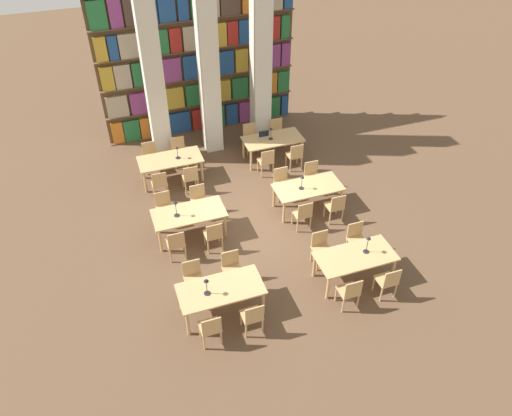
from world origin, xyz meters
TOP-DOWN VIEW (x-y plane):
  - ground_plane at (0.00, 0.00)m, footprint 40.00×40.00m
  - bookshelf_bank at (0.01, 5.18)m, footprint 6.23×0.35m
  - pillar_left at (-1.61, 3.91)m, footprint 0.54×0.54m
  - pillar_center at (0.00, 3.91)m, footprint 0.54×0.54m
  - pillar_right at (1.61, 3.91)m, footprint 0.54×0.54m
  - reading_table_0 at (-1.61, -2.62)m, footprint 1.81×0.88m
  - chair_0 at (-2.04, -3.35)m, footprint 0.42×0.40m
  - chair_1 at (-2.04, -1.90)m, footprint 0.42×0.40m
  - chair_2 at (-1.15, -3.35)m, footprint 0.42×0.40m
  - chair_3 at (-1.15, -1.90)m, footprint 0.42×0.40m
  - desk_lamp_0 at (-1.91, -2.67)m, footprint 0.14×0.14m
  - reading_table_1 at (1.53, -2.69)m, footprint 1.81×0.88m
  - chair_4 at (1.03, -3.41)m, footprint 0.42×0.40m
  - chair_5 at (1.03, -1.96)m, footprint 0.42×0.40m
  - chair_6 at (1.97, -3.41)m, footprint 0.42×0.40m
  - chair_7 at (1.97, -1.96)m, footprint 0.42×0.40m
  - desk_lamp_1 at (1.81, -2.65)m, footprint 0.14×0.14m
  - reading_table_2 at (-1.67, 0.04)m, footprint 1.81×0.88m
  - chair_8 at (-2.17, -0.68)m, footprint 0.42×0.40m
  - chair_9 at (-2.17, 0.77)m, footprint 0.42×0.40m
  - chair_10 at (-1.24, -0.68)m, footprint 0.42×0.40m
  - chair_11 at (-1.24, 0.77)m, footprint 0.42×0.40m
  - desk_lamp_2 at (-1.97, 0.02)m, footprint 0.14×0.14m
  - reading_table_3 at (1.58, 0.05)m, footprint 1.81×0.88m
  - chair_12 at (1.13, -0.68)m, footprint 0.42×0.40m
  - chair_13 at (1.13, 0.77)m, footprint 0.42×0.40m
  - chair_14 at (2.05, -0.68)m, footprint 0.42×0.40m
  - chair_15 at (2.05, 0.77)m, footprint 0.42×0.40m
  - desk_lamp_3 at (1.37, 0.03)m, footprint 0.14×0.14m
  - reading_table_4 at (-1.62, 2.58)m, footprint 1.81×0.88m
  - chair_16 at (-2.09, 1.85)m, footprint 0.42×0.40m
  - chair_17 at (-2.09, 3.30)m, footprint 0.42×0.40m
  - chair_18 at (-1.21, 1.85)m, footprint 0.42×0.40m
  - chair_19 at (-1.21, 3.30)m, footprint 0.42×0.40m
  - desk_lamp_4 at (-1.39, 2.53)m, footprint 0.14×0.14m
  - reading_table_5 at (1.56, 2.64)m, footprint 1.81×0.88m
  - chair_20 at (1.08, 1.92)m, footprint 0.42×0.40m
  - chair_21 at (1.08, 3.37)m, footprint 0.42×0.40m
  - chair_22 at (2.00, 1.92)m, footprint 0.42×0.40m
  - chair_23 at (2.00, 3.37)m, footprint 0.42×0.40m
  - desk_lamp_5 at (1.49, 2.64)m, footprint 0.14×0.14m
  - laptop at (1.33, 2.89)m, footprint 0.32×0.22m

SIDE VIEW (x-z plane):
  - ground_plane at x=0.00m, z-range 0.00..0.00m
  - chair_0 at x=-2.04m, z-range 0.04..0.93m
  - chair_1 at x=-2.04m, z-range 0.04..0.93m
  - chair_2 at x=-1.15m, z-range 0.04..0.93m
  - chair_3 at x=-1.15m, z-range 0.04..0.93m
  - chair_4 at x=1.03m, z-range 0.04..0.93m
  - chair_5 at x=1.03m, z-range 0.04..0.93m
  - chair_6 at x=1.97m, z-range 0.04..0.93m
  - chair_7 at x=1.97m, z-range 0.04..0.93m
  - chair_8 at x=-2.17m, z-range 0.04..0.93m
  - chair_9 at x=-2.17m, z-range 0.04..0.93m
  - chair_10 at x=-1.24m, z-range 0.04..0.93m
  - chair_11 at x=-1.24m, z-range 0.04..0.93m
  - chair_12 at x=1.13m, z-range 0.04..0.93m
  - chair_13 at x=1.13m, z-range 0.04..0.93m
  - chair_14 at x=2.05m, z-range 0.04..0.93m
  - chair_15 at x=2.05m, z-range 0.04..0.93m
  - chair_16 at x=-2.09m, z-range 0.04..0.93m
  - chair_17 at x=-2.09m, z-range 0.04..0.93m
  - chair_18 at x=-1.21m, z-range 0.04..0.93m
  - chair_19 at x=-1.21m, z-range 0.04..0.93m
  - chair_20 at x=1.08m, z-range 0.04..0.93m
  - chair_21 at x=1.08m, z-range 0.04..0.93m
  - chair_22 at x=2.00m, z-range 0.04..0.93m
  - chair_23 at x=2.00m, z-range 0.04..0.93m
  - reading_table_0 at x=-1.61m, z-range 0.28..1.01m
  - reading_table_1 at x=1.53m, z-range 0.28..1.01m
  - reading_table_2 at x=-1.67m, z-range 0.28..1.01m
  - reading_table_3 at x=1.58m, z-range 0.28..1.01m
  - reading_table_4 at x=-1.62m, z-range 0.28..1.01m
  - reading_table_5 at x=1.56m, z-range 0.28..1.01m
  - laptop at x=1.33m, z-range 0.66..0.88m
  - desk_lamp_4 at x=-1.39m, z-range 0.79..1.19m
  - desk_lamp_5 at x=1.49m, z-range 0.80..1.20m
  - desk_lamp_3 at x=1.37m, z-range 0.80..1.22m
  - desk_lamp_0 at x=-1.91m, z-range 0.80..1.24m
  - desk_lamp_2 at x=-1.97m, z-range 0.81..1.27m
  - desk_lamp_1 at x=1.81m, z-range 0.81..1.28m
  - bookshelf_bank at x=0.01m, z-range -0.05..5.45m
  - pillar_left at x=-1.61m, z-range 0.00..6.00m
  - pillar_center at x=0.00m, z-range 0.00..6.00m
  - pillar_right at x=1.61m, z-range 0.00..6.00m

